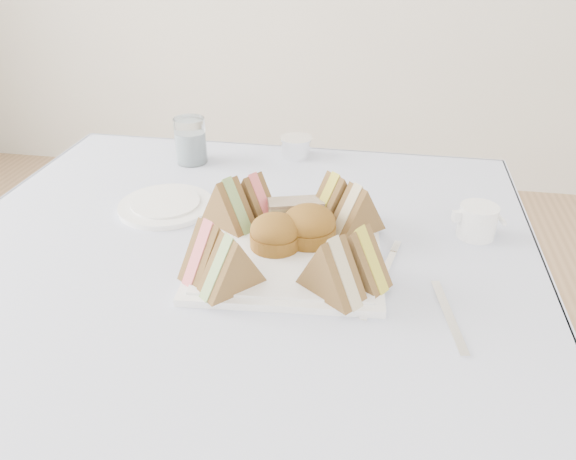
% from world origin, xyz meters
% --- Properties ---
extents(table, '(0.90, 0.90, 0.74)m').
position_xyz_m(table, '(0.00, 0.00, 0.37)').
color(table, brown).
rests_on(table, floor).
extents(tablecloth, '(1.02, 1.02, 0.01)m').
position_xyz_m(tablecloth, '(0.00, 0.00, 0.74)').
color(tablecloth, silver).
rests_on(tablecloth, table).
extents(serving_plate, '(0.33, 0.33, 0.01)m').
position_xyz_m(serving_plate, '(0.09, 0.02, 0.75)').
color(serving_plate, white).
rests_on(serving_plate, tablecloth).
extents(sandwich_fl_a, '(0.09, 0.11, 0.09)m').
position_xyz_m(sandwich_fl_a, '(-0.01, -0.06, 0.80)').
color(sandwich_fl_a, brown).
rests_on(sandwich_fl_a, serving_plate).
extents(sandwich_fl_b, '(0.10, 0.10, 0.09)m').
position_xyz_m(sandwich_fl_b, '(0.03, -0.10, 0.80)').
color(sandwich_fl_b, brown).
rests_on(sandwich_fl_b, serving_plate).
extents(sandwich_fr_a, '(0.11, 0.09, 0.09)m').
position_xyz_m(sandwich_fr_a, '(0.21, -0.05, 0.80)').
color(sandwich_fr_a, brown).
rests_on(sandwich_fr_a, serving_plate).
extents(sandwich_fr_b, '(0.11, 0.10, 0.09)m').
position_xyz_m(sandwich_fr_b, '(0.18, -0.09, 0.80)').
color(sandwich_fr_b, brown).
rests_on(sandwich_fr_b, serving_plate).
extents(sandwich_bl_a, '(0.11, 0.10, 0.09)m').
position_xyz_m(sandwich_bl_a, '(-0.02, 0.08, 0.80)').
color(sandwich_bl_a, brown).
rests_on(sandwich_bl_a, serving_plate).
extents(sandwich_bl_b, '(0.10, 0.09, 0.08)m').
position_xyz_m(sandwich_bl_b, '(0.01, 0.12, 0.80)').
color(sandwich_bl_b, brown).
rests_on(sandwich_bl_b, serving_plate).
extents(sandwich_br_a, '(0.10, 0.10, 0.09)m').
position_xyz_m(sandwich_br_a, '(0.20, 0.10, 0.80)').
color(sandwich_br_a, brown).
rests_on(sandwich_br_a, serving_plate).
extents(sandwich_br_b, '(0.11, 0.11, 0.09)m').
position_xyz_m(sandwich_br_b, '(0.16, 0.14, 0.80)').
color(sandwich_br_b, brown).
rests_on(sandwich_br_b, serving_plate).
extents(scone_left, '(0.10, 0.10, 0.06)m').
position_xyz_m(scone_left, '(0.07, 0.02, 0.79)').
color(scone_left, '#A17227').
rests_on(scone_left, serving_plate).
extents(scone_right, '(0.12, 0.12, 0.06)m').
position_xyz_m(scone_right, '(0.12, 0.05, 0.79)').
color(scone_right, '#A17227').
rests_on(scone_right, serving_plate).
extents(pastry_slice, '(0.10, 0.07, 0.05)m').
position_xyz_m(pastry_slice, '(0.09, 0.11, 0.78)').
color(pastry_slice, '#B9B08E').
rests_on(pastry_slice, serving_plate).
extents(side_plate, '(0.24, 0.24, 0.01)m').
position_xyz_m(side_plate, '(-0.17, 0.15, 0.75)').
color(side_plate, white).
rests_on(side_plate, tablecloth).
extents(water_glass, '(0.07, 0.07, 0.10)m').
position_xyz_m(water_glass, '(-0.19, 0.38, 0.80)').
color(water_glass, white).
rests_on(water_glass, tablecloth).
extents(tea_strainer, '(0.09, 0.09, 0.04)m').
position_xyz_m(tea_strainer, '(0.04, 0.45, 0.77)').
color(tea_strainer, white).
rests_on(tea_strainer, tablecloth).
extents(knife, '(0.04, 0.17, 0.00)m').
position_xyz_m(knife, '(0.35, -0.10, 0.75)').
color(knife, white).
rests_on(knife, tablecloth).
extents(fork, '(0.05, 0.19, 0.00)m').
position_xyz_m(fork, '(0.25, -0.04, 0.75)').
color(fork, white).
rests_on(fork, tablecloth).
extents(creamer_jug, '(0.08, 0.08, 0.06)m').
position_xyz_m(creamer_jug, '(0.41, 0.14, 0.78)').
color(creamer_jug, white).
rests_on(creamer_jug, tablecloth).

